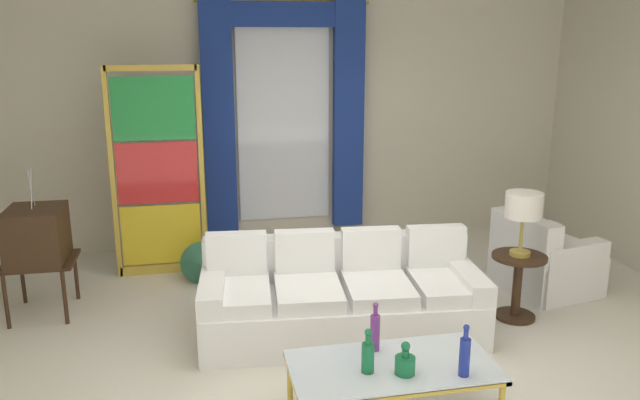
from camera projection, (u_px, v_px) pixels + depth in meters
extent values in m
plane|color=silver|center=(339.00, 355.00, 4.96)|extent=(16.00, 16.00, 0.00)
cube|color=beige|center=(281.00, 120.00, 7.49)|extent=(8.00, 0.12, 3.00)
cube|color=white|center=(284.00, 117.00, 7.40)|extent=(1.10, 0.02, 2.50)
cylinder|color=gold|center=(283.00, 1.00, 7.00)|extent=(2.00, 0.04, 0.04)
cube|color=navy|center=(219.00, 119.00, 7.16)|extent=(0.36, 0.12, 2.70)
cube|color=navy|center=(348.00, 116.00, 7.46)|extent=(0.36, 0.12, 2.70)
cube|color=navy|center=(283.00, 14.00, 7.02)|extent=(1.80, 0.10, 0.28)
cube|color=white|center=(342.00, 315.00, 5.24)|extent=(2.39, 1.11, 0.38)
cube|color=white|center=(336.00, 277.00, 5.55)|extent=(2.33, 0.41, 0.78)
cube|color=white|center=(465.00, 299.00, 5.34)|extent=(0.28, 0.87, 0.56)
cube|color=white|center=(213.00, 311.00, 5.10)|extent=(0.28, 0.87, 0.56)
cube|color=white|center=(445.00, 285.00, 5.23)|extent=(0.60, 0.78, 0.12)
cube|color=white|center=(435.00, 248.00, 5.48)|extent=(0.52, 0.19, 0.40)
cube|color=white|center=(378.00, 288.00, 5.16)|extent=(0.60, 0.78, 0.12)
cube|color=white|center=(371.00, 250.00, 5.42)|extent=(0.52, 0.19, 0.40)
cube|color=white|center=(308.00, 291.00, 5.10)|extent=(0.60, 0.78, 0.12)
cube|color=white|center=(304.00, 253.00, 5.35)|extent=(0.52, 0.19, 0.40)
cube|color=white|center=(237.00, 294.00, 5.04)|extent=(0.60, 0.78, 0.12)
cube|color=white|center=(237.00, 255.00, 5.29)|extent=(0.52, 0.19, 0.40)
cube|color=silver|center=(392.00, 365.00, 4.01)|extent=(1.33, 0.67, 0.02)
cube|color=gold|center=(378.00, 346.00, 4.31)|extent=(1.33, 0.04, 0.03)
cube|color=gold|center=(409.00, 394.00, 3.72)|extent=(1.33, 0.04, 0.03)
cube|color=gold|center=(294.00, 379.00, 3.89)|extent=(0.04, 0.67, 0.03)
cube|color=gold|center=(485.00, 358.00, 4.14)|extent=(0.04, 0.67, 0.03)
cylinder|color=gold|center=(290.00, 381.00, 4.22)|extent=(0.04, 0.04, 0.38)
cylinder|color=gold|center=(462.00, 363.00, 4.47)|extent=(0.04, 0.04, 0.38)
cylinder|color=#753384|center=(375.00, 333.00, 4.16)|extent=(0.07, 0.07, 0.25)
cylinder|color=#753384|center=(375.00, 311.00, 4.12)|extent=(0.03, 0.03, 0.06)
sphere|color=#753384|center=(376.00, 305.00, 4.11)|extent=(0.04, 0.04, 0.04)
cylinder|color=navy|center=(465.00, 357.00, 3.85)|extent=(0.07, 0.07, 0.25)
cylinder|color=navy|center=(466.00, 335.00, 3.81)|extent=(0.03, 0.03, 0.06)
sphere|color=navy|center=(466.00, 328.00, 3.80)|extent=(0.04, 0.04, 0.04)
cylinder|color=#196B3D|center=(368.00, 358.00, 3.89)|extent=(0.08, 0.08, 0.19)
cylinder|color=#196B3D|center=(368.00, 340.00, 3.86)|extent=(0.04, 0.04, 0.06)
sphere|color=#196B3D|center=(368.00, 332.00, 3.85)|extent=(0.05, 0.05, 0.05)
cylinder|color=#196B3D|center=(405.00, 365.00, 3.88)|extent=(0.13, 0.13, 0.11)
cylinder|color=#196B3D|center=(405.00, 353.00, 3.86)|extent=(0.05, 0.05, 0.05)
sphere|color=#196B3D|center=(406.00, 346.00, 3.85)|extent=(0.06, 0.06, 0.06)
cube|color=#382314|center=(40.00, 261.00, 5.61)|extent=(0.62, 0.54, 0.03)
cylinder|color=#382314|center=(6.00, 302.00, 5.36)|extent=(0.04, 0.04, 0.50)
cylinder|color=#382314|center=(23.00, 278.00, 5.89)|extent=(0.04, 0.04, 0.50)
cylinder|color=#382314|center=(65.00, 297.00, 5.45)|extent=(0.04, 0.04, 0.50)
cylinder|color=#382314|center=(76.00, 274.00, 5.98)|extent=(0.04, 0.04, 0.50)
cube|color=#382314|center=(37.00, 235.00, 5.54)|extent=(0.48, 0.56, 0.48)
cube|color=black|center=(8.00, 234.00, 5.49)|extent=(0.01, 0.39, 0.30)
cylinder|color=gold|center=(8.00, 257.00, 5.47)|extent=(0.01, 0.04, 0.04)
cylinder|color=gold|center=(13.00, 251.00, 5.62)|extent=(0.01, 0.04, 0.04)
cylinder|color=silver|center=(31.00, 189.00, 5.44)|extent=(0.01, 0.13, 0.34)
cylinder|color=silver|center=(31.00, 189.00, 5.44)|extent=(0.01, 0.13, 0.34)
cube|color=white|center=(547.00, 270.00, 6.23)|extent=(0.94, 0.94, 0.40)
cube|color=white|center=(549.00, 247.00, 6.16)|extent=(0.81, 0.81, 0.10)
cube|color=white|center=(523.00, 256.00, 6.06)|extent=(0.35, 0.82, 0.80)
cube|color=white|center=(526.00, 252.00, 6.49)|extent=(0.76, 0.32, 0.58)
cube|color=white|center=(572.00, 273.00, 5.92)|extent=(0.76, 0.32, 0.58)
cube|color=gold|center=(112.00, 175.00, 6.35)|extent=(0.05, 0.05, 2.20)
cube|color=gold|center=(202.00, 171.00, 6.53)|extent=(0.05, 0.05, 2.20)
cube|color=gold|center=(151.00, 68.00, 6.18)|extent=(0.90, 0.05, 0.06)
cube|color=gold|center=(164.00, 268.00, 6.70)|extent=(0.90, 0.05, 0.10)
cube|color=yellow|center=(162.00, 234.00, 6.61)|extent=(0.82, 0.02, 0.64)
cube|color=red|center=(158.00, 173.00, 6.44)|extent=(0.82, 0.02, 0.64)
cube|color=#238E3D|center=(153.00, 109.00, 6.28)|extent=(0.82, 0.02, 0.64)
cylinder|color=beige|center=(203.00, 277.00, 6.51)|extent=(0.16, 0.16, 0.06)
ellipsoid|color=#106486|center=(202.00, 267.00, 6.48)|extent=(0.18, 0.32, 0.20)
sphere|color=#106486|center=(201.00, 253.00, 6.58)|extent=(0.09, 0.09, 0.09)
cone|color=gold|center=(201.00, 251.00, 6.64)|extent=(0.02, 0.04, 0.02)
cone|color=#2F6C52|center=(202.00, 264.00, 6.28)|extent=(0.44, 0.40, 0.50)
cylinder|color=#382314|center=(519.00, 257.00, 5.49)|extent=(0.48, 0.48, 0.03)
cylinder|color=#382314|center=(517.00, 288.00, 5.56)|extent=(0.08, 0.08, 0.55)
cylinder|color=#382314|center=(514.00, 316.00, 5.63)|extent=(0.36, 0.36, 0.03)
cylinder|color=#B29338|center=(520.00, 253.00, 5.48)|extent=(0.18, 0.18, 0.04)
cylinder|color=#B29338|center=(522.00, 231.00, 5.43)|extent=(0.03, 0.03, 0.36)
cylinder|color=silver|center=(524.00, 205.00, 5.37)|extent=(0.32, 0.32, 0.22)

